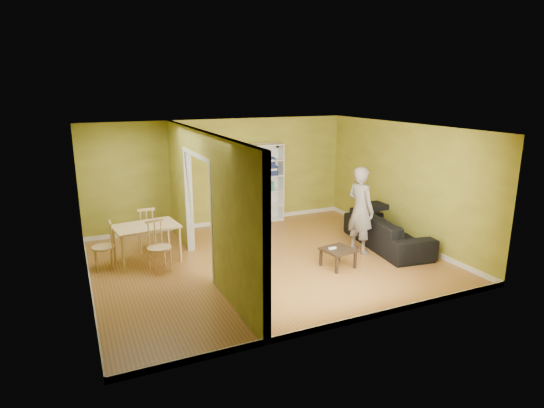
{
  "coord_description": "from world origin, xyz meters",
  "views": [
    {
      "loc": [
        -3.36,
        -7.68,
        3.33
      ],
      "look_at": [
        0.2,
        0.2,
        1.1
      ],
      "focal_mm": 30.0,
      "sensor_mm": 36.0,
      "label": 1
    }
  ],
  "objects_px": {
    "sofa": "(387,226)",
    "bookshelf": "(265,183)",
    "person": "(361,202)",
    "dining_table": "(146,229)",
    "chair_left": "(103,246)",
    "chair_near": "(159,246)",
    "chair_far": "(146,229)",
    "coffee_table": "(338,251)"
  },
  "relations": [
    {
      "from": "person",
      "to": "coffee_table",
      "type": "bearing_deg",
      "value": 111.91
    },
    {
      "from": "coffee_table",
      "to": "person",
      "type": "bearing_deg",
      "value": 32.64
    },
    {
      "from": "sofa",
      "to": "chair_near",
      "type": "height_order",
      "value": "chair_near"
    },
    {
      "from": "chair_left",
      "to": "chair_far",
      "type": "distance_m",
      "value": 1.13
    },
    {
      "from": "chair_left",
      "to": "chair_near",
      "type": "height_order",
      "value": "chair_near"
    },
    {
      "from": "coffee_table",
      "to": "chair_far",
      "type": "height_order",
      "value": "chair_far"
    },
    {
      "from": "chair_near",
      "to": "person",
      "type": "bearing_deg",
      "value": -18.83
    },
    {
      "from": "chair_left",
      "to": "coffee_table",
      "type": "bearing_deg",
      "value": 66.43
    },
    {
      "from": "chair_left",
      "to": "bookshelf",
      "type": "bearing_deg",
      "value": 112.19
    },
    {
      "from": "bookshelf",
      "to": "chair_near",
      "type": "xyz_separation_m",
      "value": [
        -3.11,
        -2.22,
        -0.51
      ]
    },
    {
      "from": "chair_near",
      "to": "chair_left",
      "type": "bearing_deg",
      "value": 140.53
    },
    {
      "from": "person",
      "to": "dining_table",
      "type": "xyz_separation_m",
      "value": [
        -4.11,
        1.23,
        -0.39
      ]
    },
    {
      "from": "chair_left",
      "to": "chair_near",
      "type": "distance_m",
      "value": 1.08
    },
    {
      "from": "bookshelf",
      "to": "chair_left",
      "type": "relative_size",
      "value": 2.17
    },
    {
      "from": "sofa",
      "to": "person",
      "type": "relative_size",
      "value": 1.11
    },
    {
      "from": "coffee_table",
      "to": "dining_table",
      "type": "height_order",
      "value": "dining_table"
    },
    {
      "from": "person",
      "to": "dining_table",
      "type": "relative_size",
      "value": 1.77
    },
    {
      "from": "sofa",
      "to": "bookshelf",
      "type": "distance_m",
      "value": 3.32
    },
    {
      "from": "chair_far",
      "to": "bookshelf",
      "type": "bearing_deg",
      "value": -161.83
    },
    {
      "from": "person",
      "to": "dining_table",
      "type": "distance_m",
      "value": 4.31
    },
    {
      "from": "dining_table",
      "to": "chair_near",
      "type": "bearing_deg",
      "value": -77.48
    },
    {
      "from": "bookshelf",
      "to": "chair_left",
      "type": "height_order",
      "value": "bookshelf"
    },
    {
      "from": "sofa",
      "to": "chair_left",
      "type": "xyz_separation_m",
      "value": [
        -5.64,
        1.17,
        0.01
      ]
    },
    {
      "from": "dining_table",
      "to": "coffee_table",
      "type": "bearing_deg",
      "value": -28.66
    },
    {
      "from": "sofa",
      "to": "chair_left",
      "type": "height_order",
      "value": "chair_left"
    },
    {
      "from": "sofa",
      "to": "bookshelf",
      "type": "height_order",
      "value": "bookshelf"
    },
    {
      "from": "bookshelf",
      "to": "dining_table",
      "type": "height_order",
      "value": "bookshelf"
    },
    {
      "from": "sofa",
      "to": "dining_table",
      "type": "height_order",
      "value": "sofa"
    },
    {
      "from": "person",
      "to": "chair_far",
      "type": "relative_size",
      "value": 2.2
    },
    {
      "from": "bookshelf",
      "to": "coffee_table",
      "type": "height_order",
      "value": "bookshelf"
    },
    {
      "from": "sofa",
      "to": "bookshelf",
      "type": "relative_size",
      "value": 1.19
    },
    {
      "from": "dining_table",
      "to": "chair_far",
      "type": "distance_m",
      "value": 0.67
    },
    {
      "from": "chair_far",
      "to": "chair_left",
      "type": "bearing_deg",
      "value": 37.04
    },
    {
      "from": "person",
      "to": "chair_left",
      "type": "distance_m",
      "value": 5.1
    },
    {
      "from": "chair_near",
      "to": "chair_far",
      "type": "bearing_deg",
      "value": 82.02
    },
    {
      "from": "coffee_table",
      "to": "dining_table",
      "type": "relative_size",
      "value": 0.46
    },
    {
      "from": "bookshelf",
      "to": "chair_near",
      "type": "height_order",
      "value": "bookshelf"
    },
    {
      "from": "sofa",
      "to": "bookshelf",
      "type": "bearing_deg",
      "value": 36.45
    },
    {
      "from": "person",
      "to": "coffee_table",
      "type": "xyz_separation_m",
      "value": [
        -0.86,
        -0.55,
        -0.74
      ]
    },
    {
      "from": "person",
      "to": "chair_near",
      "type": "xyz_separation_m",
      "value": [
        -3.98,
        0.65,
        -0.57
      ]
    },
    {
      "from": "chair_near",
      "to": "chair_far",
      "type": "distance_m",
      "value": 1.21
    },
    {
      "from": "chair_left",
      "to": "chair_far",
      "type": "xyz_separation_m",
      "value": [
        0.9,
        0.67,
        0.02
      ]
    }
  ]
}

